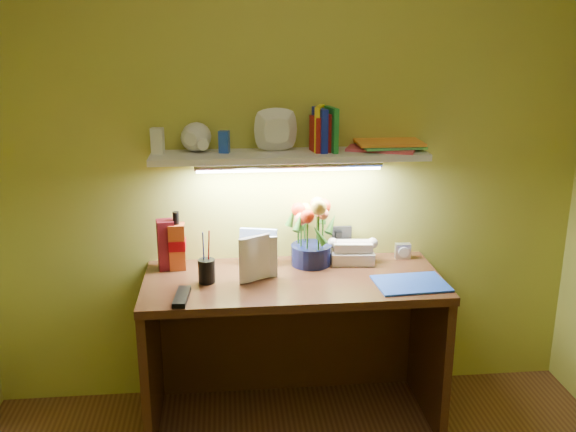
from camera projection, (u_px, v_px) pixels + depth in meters
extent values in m
cube|color=#3B1B10|center=(293.00, 350.00, 3.12)|extent=(1.40, 0.60, 0.75)
cube|color=#BCBCC1|center=(403.00, 251.00, 3.26)|extent=(0.08, 0.04, 0.08)
cube|color=maroon|center=(166.00, 245.00, 3.09)|extent=(0.09, 0.09, 0.25)
cylinder|color=black|center=(206.00, 263.00, 2.93)|extent=(0.10, 0.10, 0.19)
cube|color=black|center=(182.00, 297.00, 2.78)|extent=(0.07, 0.20, 0.02)
cube|color=blue|center=(411.00, 283.00, 2.94)|extent=(0.34, 0.26, 0.01)
imported|color=white|center=(239.00, 262.00, 2.90)|extent=(0.16, 0.09, 0.22)
imported|color=white|center=(246.00, 258.00, 2.98)|extent=(0.15, 0.02, 0.20)
cube|color=white|center=(290.00, 156.00, 3.02)|extent=(1.30, 0.25, 0.03)
imported|color=white|center=(190.00, 143.00, 2.96)|extent=(0.18, 0.18, 0.11)
imported|color=white|center=(203.00, 145.00, 2.96)|extent=(0.11, 0.11, 0.08)
imported|color=white|center=(277.00, 147.00, 3.00)|extent=(0.22, 0.22, 0.05)
cube|color=white|center=(158.00, 141.00, 2.96)|extent=(0.06, 0.05, 0.12)
cube|color=blue|center=(224.00, 142.00, 2.99)|extent=(0.05, 0.05, 0.10)
cube|color=#AA1B17|center=(315.00, 134.00, 3.01)|extent=(0.04, 0.12, 0.17)
cube|color=yellow|center=(319.00, 129.00, 3.02)|extent=(0.06, 0.13, 0.21)
cube|color=#1422A7|center=(320.00, 130.00, 3.01)|extent=(0.06, 0.15, 0.20)
cube|color=#218B39|center=(331.00, 130.00, 3.01)|extent=(0.05, 0.14, 0.21)
cube|color=#AA1B17|center=(332.00, 132.00, 3.03)|extent=(0.07, 0.13, 0.18)
cube|color=#DE475C|center=(382.00, 148.00, 3.10)|extent=(0.38, 0.34, 0.01)
cube|color=#51BD67|center=(391.00, 145.00, 3.09)|extent=(0.31, 0.24, 0.01)
cube|color=#FF9930|center=(388.00, 142.00, 3.09)|extent=(0.31, 0.23, 0.01)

